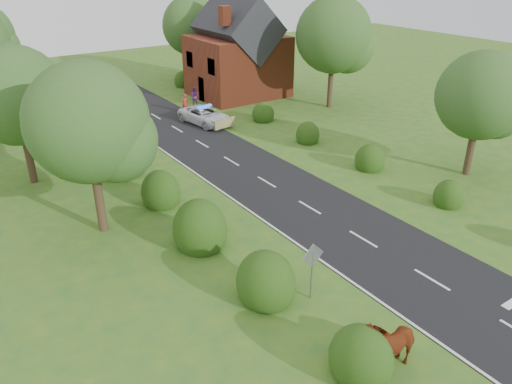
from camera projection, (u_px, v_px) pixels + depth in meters
ground at (432, 280)px, 21.06m from camera, size 120.00×120.00×0.00m
road at (240, 166)px, 32.18m from camera, size 6.00×70.00×0.02m
road_markings at (236, 183)px, 29.82m from camera, size 4.96×70.00×0.01m
hedgerow_left at (169, 201)px, 26.09m from camera, size 2.75×50.41×3.00m
hedgerow_right at (356, 155)px, 32.50m from camera, size 2.10×45.78×2.10m
tree_left_a at (95, 127)px, 22.56m from camera, size 5.74×5.60×8.38m
tree_left_b at (22, 100)px, 27.86m from camera, size 5.74×5.60×8.07m
tree_right_a at (485, 99)px, 29.07m from camera, size 5.33×5.20×7.56m
tree_right_b at (337, 38)px, 41.95m from camera, size 6.56×6.40×9.40m
tree_right_c at (195, 28)px, 51.53m from camera, size 6.15×6.00×8.58m
road_sign at (312, 263)px, 19.28m from camera, size 1.06×0.08×2.53m
house at (238, 55)px, 46.50m from camera, size 8.00×7.40×9.17m
cow at (389, 344)px, 16.54m from camera, size 2.24×1.22×1.57m
police_van at (205, 116)px, 39.85m from camera, size 3.01×5.18×1.49m
pedestrian_red at (185, 103)px, 42.53m from camera, size 0.59×0.39×1.61m
pedestrian_purple at (194, 96)px, 44.38m from camera, size 1.06×1.03×1.72m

